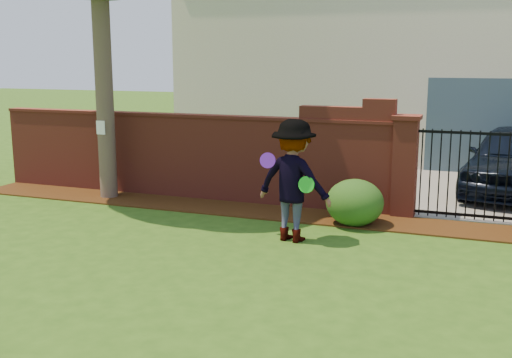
% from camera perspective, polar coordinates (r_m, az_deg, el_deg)
% --- Properties ---
extents(ground, '(80.00, 80.00, 0.01)m').
position_cam_1_polar(ground, '(8.73, -6.07, -8.29)').
color(ground, '#2C5214').
rests_on(ground, ground).
extents(mulch_bed, '(11.10, 1.08, 0.03)m').
position_cam_1_polar(mulch_bed, '(12.01, -3.04, -2.71)').
color(mulch_bed, '#331A09').
rests_on(mulch_bed, ground).
extents(brick_wall, '(8.70, 0.31, 2.16)m').
position_cam_1_polar(brick_wall, '(12.86, -6.24, 2.31)').
color(brick_wall, maroon).
rests_on(brick_wall, ground).
extents(pillar_left, '(0.50, 0.50, 1.88)m').
position_cam_1_polar(pillar_left, '(11.59, 13.65, 1.23)').
color(pillar_left, maroon).
rests_on(pillar_left, ground).
extents(iron_gate, '(1.78, 0.03, 1.60)m').
position_cam_1_polar(iron_gate, '(11.53, 19.05, 0.36)').
color(iron_gate, black).
rests_on(iron_gate, ground).
extents(driveway, '(3.20, 8.00, 0.01)m').
position_cam_1_polar(driveway, '(15.62, 19.31, -0.11)').
color(driveway, gray).
rests_on(driveway, ground).
extents(house, '(12.40, 6.40, 6.30)m').
position_cam_1_polar(house, '(19.53, 12.75, 11.71)').
color(house, beige).
rests_on(house, ground).
extents(paper_notice, '(0.20, 0.01, 0.28)m').
position_cam_1_polar(paper_notice, '(12.92, -14.22, 4.65)').
color(paper_notice, white).
rests_on(paper_notice, tree).
extents(shrub_left, '(1.01, 1.01, 0.82)m').
position_cam_1_polar(shrub_left, '(10.86, 9.15, -2.17)').
color(shrub_left, '#184915').
rests_on(shrub_left, ground).
extents(man, '(1.38, 0.96, 1.96)m').
position_cam_1_polar(man, '(9.74, 3.37, -0.19)').
color(man, gray).
rests_on(man, ground).
extents(frisbee_purple, '(0.26, 0.12, 0.25)m').
position_cam_1_polar(frisbee_purple, '(9.60, 1.09, 1.74)').
color(frisbee_purple, '#631CB1').
rests_on(frisbee_purple, man).
extents(frisbee_green, '(0.27, 0.09, 0.26)m').
position_cam_1_polar(frisbee_green, '(9.47, 4.70, -0.52)').
color(frisbee_green, green).
rests_on(frisbee_green, man).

